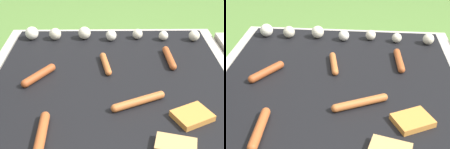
{
  "view_description": "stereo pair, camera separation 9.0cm",
  "coord_description": "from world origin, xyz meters",
  "views": [
    {
      "loc": [
        -0.01,
        -0.97,
        1.08
      ],
      "look_at": [
        0.0,
        0.0,
        0.47
      ],
      "focal_mm": 50.0,
      "sensor_mm": 36.0,
      "label": 1
    },
    {
      "loc": [
        0.08,
        -0.97,
        1.08
      ],
      "look_at": [
        0.0,
        0.0,
        0.47
      ],
      "focal_mm": 50.0,
      "sensor_mm": 36.0,
      "label": 2
    }
  ],
  "objects": [
    {
      "name": "grill",
      "position": [
        0.0,
        0.0,
        0.23
      ],
      "size": [
        0.99,
        0.99,
        0.45
      ],
      "color": "#B2AA9E",
      "rests_on": "ground_plane"
    },
    {
      "name": "sausage_front_right",
      "position": [
        0.08,
        -0.16,
        0.47
      ],
      "size": [
        0.18,
        0.1,
        0.03
      ],
      "color": "#B7602D",
      "rests_on": "grill"
    },
    {
      "name": "sausage_back_center",
      "position": [
        -0.2,
        -0.3,
        0.47
      ],
      "size": [
        0.03,
        0.18,
        0.03
      ],
      "color": "#A34C23",
      "rests_on": "grill"
    },
    {
      "name": "sausage_back_right",
      "position": [
        0.23,
        0.14,
        0.47
      ],
      "size": [
        0.03,
        0.17,
        0.03
      ],
      "color": "#A34C23",
      "rests_on": "grill"
    },
    {
      "name": "sausage_front_center",
      "position": [
        -0.02,
        0.09,
        0.47
      ],
      "size": [
        0.05,
        0.16,
        0.03
      ],
      "color": "#B7602D",
      "rests_on": "grill"
    },
    {
      "name": "sausage_front_left",
      "position": [
        -0.27,
        0.01,
        0.47
      ],
      "size": [
        0.11,
        0.14,
        0.03
      ],
      "color": "#93421E",
      "rests_on": "grill"
    },
    {
      "name": "bread_slice_center",
      "position": [
        0.24,
        -0.23,
        0.46
      ],
      "size": [
        0.14,
        0.13,
        0.02
      ],
      "color": "#D18438",
      "rests_on": "grill"
    },
    {
      "name": "bread_slice_right",
      "position": [
        0.17,
        -0.35,
        0.46
      ],
      "size": [
        0.13,
        0.09,
        0.02
      ],
      "color": "tan",
      "rests_on": "grill"
    },
    {
      "name": "mushroom_row",
      "position": [
        -0.06,
        0.34,
        0.48
      ],
      "size": [
        0.8,
        0.08,
        0.06
      ],
      "color": "silver",
      "rests_on": "grill"
    }
  ]
}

